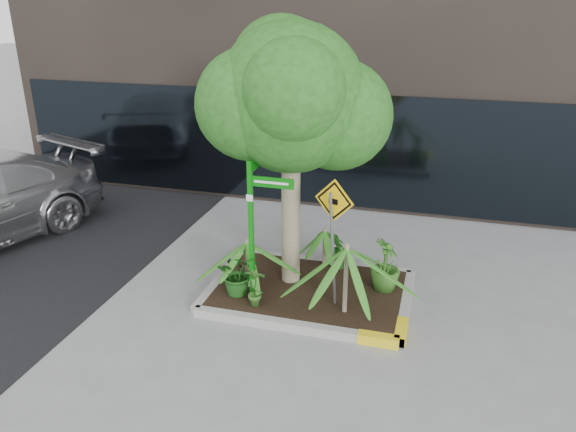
# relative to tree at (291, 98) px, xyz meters

# --- Properties ---
(ground) EXTENTS (80.00, 80.00, 0.00)m
(ground) POSITION_rel_tree_xyz_m (0.19, -0.53, -3.27)
(ground) COLOR gray
(ground) RESTS_ON ground
(planter) EXTENTS (3.35, 2.36, 0.15)m
(planter) POSITION_rel_tree_xyz_m (0.42, -0.26, -3.17)
(planter) COLOR #9E9E99
(planter) RESTS_ON ground
(tree) EXTENTS (2.99, 2.65, 4.48)m
(tree) POSITION_rel_tree_xyz_m (0.00, 0.00, 0.00)
(tree) COLOR tan
(tree) RESTS_ON ground
(palm_front) EXTENTS (1.30, 1.30, 1.45)m
(palm_front) POSITION_rel_tree_xyz_m (1.09, -0.81, -2.04)
(palm_front) COLOR tan
(palm_front) RESTS_ON ground
(palm_left) EXTENTS (0.98, 0.98, 1.09)m
(palm_left) POSITION_rel_tree_xyz_m (-0.63, -0.46, -2.31)
(palm_left) COLOR tan
(palm_left) RESTS_ON ground
(palm_back) EXTENTS (0.82, 0.82, 0.91)m
(palm_back) POSITION_rel_tree_xyz_m (0.45, 0.67, -2.45)
(palm_back) COLOR tan
(palm_back) RESTS_ON ground
(shrub_a) EXTENTS (0.87, 0.87, 0.75)m
(shrub_a) POSITION_rel_tree_xyz_m (-0.68, -0.73, -2.75)
(shrub_a) COLOR #1B4F16
(shrub_a) RESTS_ON planter
(shrub_b) EXTENTS (0.55, 0.55, 0.88)m
(shrub_b) POSITION_rel_tree_xyz_m (1.60, 0.08, -2.68)
(shrub_b) COLOR #2F661E
(shrub_b) RESTS_ON planter
(shrub_c) EXTENTS (0.37, 0.37, 0.68)m
(shrub_c) POSITION_rel_tree_xyz_m (-0.30, -1.02, -2.78)
(shrub_c) COLOR #2E611E
(shrub_c) RESTS_ON planter
(shrub_d) EXTENTS (0.46, 0.46, 0.76)m
(shrub_d) POSITION_rel_tree_xyz_m (0.71, 0.60, -2.74)
(shrub_d) COLOR #23631C
(shrub_d) RESTS_ON planter
(street_sign_post) EXTENTS (0.73, 0.72, 2.48)m
(street_sign_post) POSITION_rel_tree_xyz_m (-0.36, -0.78, -1.74)
(street_sign_post) COLOR #0B7A0E
(street_sign_post) RESTS_ON ground
(cattle_sign) EXTENTS (0.62, 0.29, 2.12)m
(cattle_sign) POSITION_rel_tree_xyz_m (0.86, -0.75, -1.68)
(cattle_sign) COLOR slate
(cattle_sign) RESTS_ON ground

